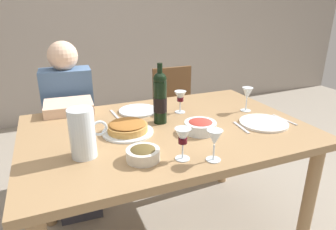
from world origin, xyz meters
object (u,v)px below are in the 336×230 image
Objects in this scene: wine_glass_centre at (214,139)px; chair_right at (177,111)px; dinner_plate_right_setting at (138,111)px; baked_tart at (128,128)px; wine_glass_left_diner at (183,138)px; salad_bowl at (200,126)px; chair_left at (71,126)px; diner_left at (71,123)px; olive_bowl at (143,153)px; wine_glass_spare at (180,97)px; dinner_plate_left_setting at (264,123)px; wine_bottle at (160,98)px; dining_table at (167,142)px; water_pitcher at (83,136)px; wine_glass_right_diner at (247,94)px.

chair_right is at bearing 72.54° from wine_glass_centre.
baked_tart is at bearing -116.68° from dinner_plate_right_setting.
chair_right is (0.67, 0.86, -0.29)m from baked_tart.
wine_glass_left_diner is (0.15, -0.36, 0.07)m from baked_tart.
wine_glass_centre is at bearing -80.66° from dinner_plate_right_setting.
salad_bowl is 1.19m from chair_left.
diner_left reaches higher than dinner_plate_right_setting.
chair_left is at bearing 0.30° from chair_right.
diner_left is (-0.59, 0.76, -0.18)m from salad_bowl.
olive_bowl is 0.13× the size of diner_left.
dinner_plate_left_setting is (0.35, -0.35, -0.09)m from wine_glass_spare.
wine_bottle is at bearing 155.28° from dinner_plate_left_setting.
water_pitcher is (-0.46, -0.16, 0.19)m from dining_table.
wine_glass_centre reaches higher than baked_tart.
dinner_plate_right_setting is at bearing 105.56° from wine_bottle.
dining_table is 0.55m from dinner_plate_left_setting.
water_pitcher reaches higher than dinner_plate_right_setting.
chair_right is at bearing -162.23° from diner_left.
wine_bottle reaches higher than dinner_plate_left_setting.
baked_tart is (-0.21, 0.01, 0.12)m from dining_table.
baked_tart is at bearing 166.80° from dinner_plate_left_setting.
wine_bottle reaches higher than olive_bowl.
wine_bottle is 0.45m from olive_bowl.
chair_right is at bearing 52.33° from baked_tart.
olive_bowl is 0.97× the size of wine_glass_right_diner.
wine_glass_centre is 0.16× the size of chair_right.
wine_glass_spare is 0.80m from diner_left.
chair_left is at bearing 117.12° from dining_table.
wine_glass_right_diner reaches higher than baked_tart.
salad_bowl is 0.19× the size of chair_left.
wine_glass_spare reaches higher than chair_right.
wine_glass_centre is at bearing 114.29° from chair_left.
baked_tart is (-0.21, -0.07, -0.12)m from wine_bottle.
dining_table is 6.82× the size of water_pitcher.
baked_tart reaches higher than dinner_plate_left_setting.
dining_table is at bearing -77.06° from dinner_plate_right_setting.
chair_left reaches higher than dining_table.
wine_bottle is 1.53× the size of water_pitcher.
water_pitcher reaches higher than dinner_plate_left_setting.
wine_glass_right_diner is (0.77, 0.05, 0.08)m from baked_tart.
wine_glass_right_diner reaches higher than olive_bowl.
dinner_plate_right_setting is at bearing 102.94° from dining_table.
wine_glass_right_diner is 0.13× the size of diner_left.
diner_left is at bearing 150.21° from wine_glass_right_diner.
salad_bowl is at bearing 123.48° from chair_left.
diner_left reaches higher than chair_left.
dinner_plate_left_setting is at bearing -38.28° from dinner_plate_right_setting.
chair_right is (0.46, 0.79, -0.41)m from wine_bottle.
dining_table is at bearing 120.34° from chair_left.
baked_tart is at bearing 114.30° from diner_left.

